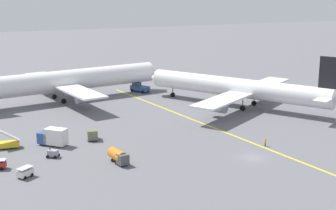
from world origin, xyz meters
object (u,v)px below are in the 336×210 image
at_px(gse_baggage_cart_trailing, 25,172).
at_px(ground_crew_marshaller_foreground, 265,142).
at_px(airliner_being_pushed, 239,88).
at_px(gse_stair_truck_yellow, 8,143).
at_px(gse_gpu_cart_small, 53,153).
at_px(gse_container_dolly_flat, 92,134).
at_px(pushback_tug, 140,88).
at_px(gse_catering_truck_tall, 53,137).
at_px(airliner_at_gate_left, 69,81).
at_px(gse_fuel_bowser_stubby, 119,156).

height_order(gse_baggage_cart_trailing, ground_crew_marshaller_foreground, gse_baggage_cart_trailing).
height_order(airliner_being_pushed, ground_crew_marshaller_foreground, airliner_being_pushed).
xyz_separation_m(gse_stair_truck_yellow, gse_gpu_cart_small, (6.87, -9.00, -0.23)).
bearing_deg(gse_container_dolly_flat, pushback_tug, 56.91).
relative_size(gse_catering_truck_tall, gse_container_dolly_flat, 1.64).
distance_m(gse_gpu_cart_small, ground_crew_marshaller_foreground, 40.94).
bearing_deg(airliner_at_gate_left, pushback_tug, 4.55).
height_order(gse_gpu_cart_small, gse_container_dolly_flat, gse_container_dolly_flat).
xyz_separation_m(airliner_being_pushed, gse_fuel_bowser_stubby, (-42.69, -27.40, -3.64)).
xyz_separation_m(airliner_being_pushed, gse_stair_truck_yellow, (-59.58, -10.43, -3.95)).
bearing_deg(gse_baggage_cart_trailing, gse_container_dolly_flat, 44.00).
distance_m(pushback_tug, gse_baggage_cart_trailing, 70.02).
relative_size(gse_container_dolly_flat, ground_crew_marshaller_foreground, 2.30).
height_order(gse_stair_truck_yellow, gse_catering_truck_tall, gse_stair_truck_yellow).
bearing_deg(gse_fuel_bowser_stubby, airliner_at_gate_left, 85.41).
distance_m(gse_gpu_cart_small, gse_fuel_bowser_stubby, 12.81).
distance_m(gse_container_dolly_flat, gse_fuel_bowser_stubby, 15.39).
bearing_deg(gse_container_dolly_flat, gse_baggage_cart_trailing, -136.00).
relative_size(airliner_at_gate_left, gse_gpu_cart_small, 21.68).
xyz_separation_m(airliner_at_gate_left, ground_crew_marshaller_foreground, (25.08, -57.21, -4.63)).
bearing_deg(gse_baggage_cart_trailing, ground_crew_marshaller_foreground, -3.88).
bearing_deg(gse_fuel_bowser_stubby, gse_catering_truck_tall, 119.19).
relative_size(pushback_tug, ground_crew_marshaller_foreground, 5.60).
distance_m(gse_baggage_cart_trailing, ground_crew_marshaller_foreground, 45.73).
bearing_deg(gse_catering_truck_tall, gse_container_dolly_flat, 2.07).
height_order(airliner_at_gate_left, gse_catering_truck_tall, airliner_at_gate_left).
relative_size(airliner_being_pushed, ground_crew_marshaller_foreground, 32.52).
bearing_deg(gse_container_dolly_flat, gse_stair_truck_yellow, 174.54).
distance_m(gse_stair_truck_yellow, gse_fuel_bowser_stubby, 23.94).
height_order(gse_container_dolly_flat, ground_crew_marshaller_foreground, gse_container_dolly_flat).
bearing_deg(airliner_being_pushed, pushback_tug, 120.20).
bearing_deg(gse_catering_truck_tall, airliner_being_pushed, 13.53).
bearing_deg(gse_container_dolly_flat, airliner_being_pushed, 15.58).
xyz_separation_m(gse_stair_truck_yellow, gse_baggage_cart_trailing, (0.70, -16.83, -0.16)).
distance_m(gse_gpu_cart_small, gse_container_dolly_flat, 12.17).
bearing_deg(gse_container_dolly_flat, gse_catering_truck_tall, -177.93).
relative_size(gse_stair_truck_yellow, gse_container_dolly_flat, 1.35).
xyz_separation_m(gse_gpu_cart_small, gse_catering_truck_tall, (1.59, 7.14, 0.96)).
distance_m(airliner_being_pushed, pushback_tug, 33.27).
relative_size(pushback_tug, gse_baggage_cart_trailing, 2.77).
xyz_separation_m(airliner_at_gate_left, gse_gpu_cart_small, (-14.38, -46.29, -4.63)).
xyz_separation_m(airliner_being_pushed, pushback_tug, (-16.63, 28.58, -3.69)).
bearing_deg(gse_baggage_cart_trailing, gse_catering_truck_tall, 62.62).
bearing_deg(gse_catering_truck_tall, gse_fuel_bowser_stubby, -60.81).
xyz_separation_m(gse_container_dolly_flat, gse_fuel_bowser_stubby, (0.39, -15.39, 0.16)).
xyz_separation_m(airliner_being_pushed, gse_container_dolly_flat, (-43.08, -12.01, -3.80)).
distance_m(gse_container_dolly_flat, ground_crew_marshaller_foreground, 35.02).
distance_m(airliner_being_pushed, gse_catering_truck_tall, 52.68).
xyz_separation_m(gse_catering_truck_tall, gse_container_dolly_flat, (8.04, 0.29, -0.58)).
bearing_deg(gse_catering_truck_tall, ground_crew_marshaller_foreground, -25.48).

